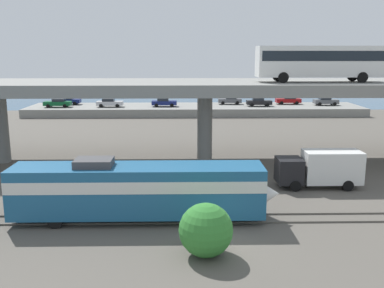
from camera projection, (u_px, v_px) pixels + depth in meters
The scene contains 18 objects.
ground_plane at pixel (222, 245), 25.03m from camera, with size 260.00×260.00×0.00m, color #565149.
rail_strip_near at pixel (217, 223), 28.20m from camera, with size 110.00×0.12×0.12m, color #59544C.
rail_strip_far at pixel (216, 214), 29.65m from camera, with size 110.00×0.12×0.12m, color #59544C.
train_locomotive at pixel (151, 188), 28.40m from camera, with size 17.43×3.04×4.18m.
highway_overpass at pixel (205, 90), 43.10m from camera, with size 96.00×10.93×8.06m.
transit_bus_on_overpass at pixel (320, 60), 41.51m from camera, with size 12.00×2.68×3.40m.
service_truck_west at pixel (321, 168), 35.54m from camera, with size 6.80×2.46×3.04m.
pier_parking_lot at pixel (195, 110), 78.69m from camera, with size 59.32×10.61×1.43m, color gray.
parked_car_0 at pixel (326, 101), 79.17m from camera, with size 4.34×1.93×1.50m.
parked_car_1 at pixel (230, 100), 80.74m from camera, with size 4.26×1.90×1.50m.
parked_car_2 at pixel (259, 102), 77.70m from camera, with size 4.44×1.87×1.50m.
parked_car_3 at pixel (110, 103), 76.57m from camera, with size 4.55×1.93×1.50m.
parked_car_4 at pixel (58, 103), 76.26m from camera, with size 4.66×1.92×1.50m.
parked_car_5 at pixel (164, 102), 77.21m from camera, with size 4.41×1.95×1.50m.
parked_car_6 at pixel (68, 100), 80.08m from camera, with size 4.42×1.98×1.50m.
parked_car_7 at pixel (288, 100), 80.81m from camera, with size 4.54×1.91×1.50m.
harbor_water at pixel (192, 100), 101.33m from camera, with size 140.00×36.00×0.01m, color #385B7A.
shrub_right at pixel (206, 230), 23.48m from camera, with size 2.95×2.95×2.95m, color #327E31.
Camera 1 is at (-2.19, -23.25, 10.86)m, focal length 40.80 mm.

